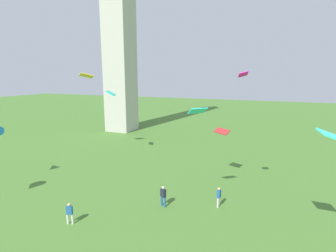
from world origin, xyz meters
TOP-DOWN VIEW (x-y plane):
  - person_0 at (6.32, 20.80)m, footprint 0.30×0.52m
  - person_1 at (-3.24, 14.15)m, footprint 0.48×0.37m
  - person_2 at (2.05, 19.12)m, footprint 0.53×0.44m
  - kite_flying_1 at (7.69, 21.35)m, footprint 0.83×1.11m
  - kite_flying_2 at (-9.31, 28.74)m, footprint 1.44×1.79m
  - kite_flying_3 at (5.31, 26.70)m, footprint 1.64×1.28m
  - kite_flying_4 at (13.14, 16.88)m, footprint 1.85×1.63m
  - kite_flying_5 at (4.69, 19.64)m, footprint 1.56×1.51m
  - kite_flying_6 at (-13.00, 28.72)m, footprint 1.97×1.97m

SIDE VIEW (x-z plane):
  - person_1 at x=-3.24m, z-range 0.11..1.73m
  - person_0 at x=6.32m, z-range 0.11..1.80m
  - person_2 at x=2.05m, z-range 0.12..1.89m
  - kite_flying_3 at x=5.31m, z-range 4.87..5.43m
  - kite_flying_4 at x=13.14m, z-range 7.05..7.85m
  - kite_flying_5 at x=4.69m, z-range 7.81..8.36m
  - kite_flying_2 at x=-9.31m, z-range 8.18..8.81m
  - kite_flying_6 at x=-13.00m, z-range 10.31..11.09m
  - kite_flying_1 at x=7.69m, z-range 10.55..11.04m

